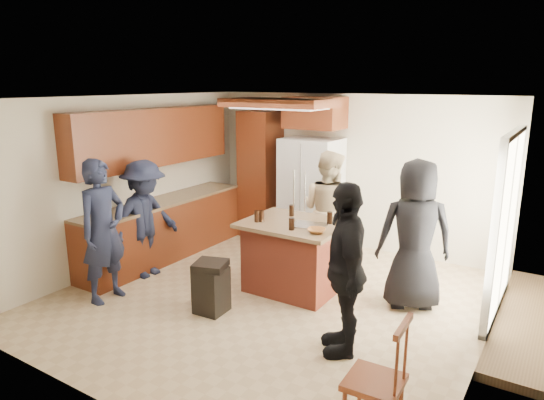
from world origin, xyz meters
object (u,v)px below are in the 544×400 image
Objects in this scene: person_behind_right at (415,235)px; person_counter at (145,219)px; person_behind_left at (328,210)px; trash_bin at (211,287)px; person_side_right at (345,269)px; person_front_left at (103,231)px; spindle_chair at (377,382)px; refrigerator at (311,193)px; kitchen_island at (294,256)px.

person_behind_right is 1.11× the size of person_counter.
person_behind_left reaches higher than trash_bin.
person_behind_left is at bearing 179.85° from person_side_right.
person_counter is at bearing 49.56° from person_behind_left.
person_behind_left is 1.56m from person_behind_right.
spindle_chair is (3.74, -0.53, -0.44)m from person_front_left.
spindle_chair is at bearing -98.84° from person_front_left.
person_side_right reaches higher than person_behind_left.
spindle_chair is (2.55, -3.73, -0.45)m from refrigerator.
person_behind_right is at bearing -61.71° from person_front_left.
person_behind_right is 1.84× the size of spindle_chair.
kitchen_island is at bearing 64.48° from trash_bin.
person_side_right is 2.81× the size of trash_bin.
person_behind_left is 2.76× the size of trash_bin.
trash_bin is (-0.53, -2.04, -0.55)m from person_behind_left.
person_behind_right reaches higher than person_front_left.
person_side_right is 0.98× the size of refrigerator.
kitchen_island is (-1.45, -0.35, -0.44)m from person_behind_right.
person_behind_right reaches higher than refrigerator.
kitchen_island is (-0.02, -0.97, -0.40)m from person_behind_left.
person_front_left is at bearing -141.20° from kitchen_island.
person_front_left reaches higher than spindle_chair.
kitchen_island is at bearing -68.94° from refrigerator.
kitchen_island is 2.76m from spindle_chair.
person_front_left is at bearing -110.46° from refrigerator.
refrigerator is (1.34, 2.39, 0.07)m from person_counter.
trash_bin is at bearing -73.57° from person_front_left.
person_front_left is 3.09m from person_behind_left.
refrigerator is at bearing 93.01° from trash_bin.
person_side_right is (3.02, 0.47, -0.01)m from person_front_left.
person_behind_left is at bearing -47.77° from refrigerator.
person_behind_right is 1.41m from person_side_right.
person_behind_left is 2.18m from trash_bin.
person_side_right is 1.78× the size of spindle_chair.
refrigerator is 1.41× the size of kitchen_island.
person_behind_left is 1.36× the size of kitchen_island.
kitchen_island is (2.00, 0.68, -0.35)m from person_counter.
kitchen_island is at bearing -13.98° from person_behind_right.
trash_bin is at bearing -118.38° from person_side_right.
person_side_right is at bearing -56.29° from refrigerator.
person_behind_left is at bearing -50.79° from person_behind_right.
person_counter is 1.29× the size of kitchen_island.
person_counter is (-2.01, -1.64, -0.04)m from person_behind_left.
person_front_left reaches higher than person_counter.
kitchen_island is 1.20m from trash_bin.
person_front_left reaches higher than person_side_right.
person_side_right reaches higher than spindle_chair.
person_side_right is 3.29m from refrigerator.
trash_bin is (-0.51, -1.07, -0.16)m from kitchen_island.
person_behind_right is 2.90× the size of trash_bin.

